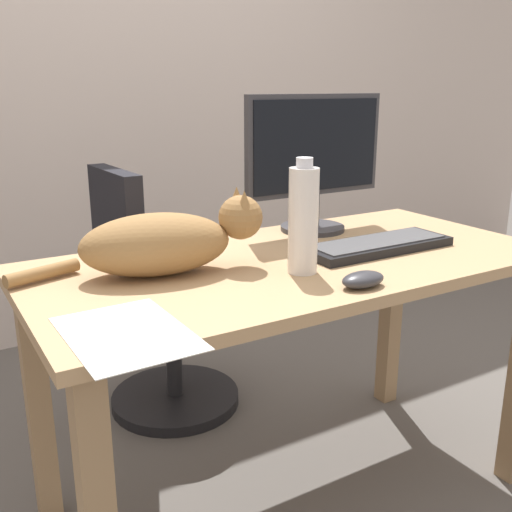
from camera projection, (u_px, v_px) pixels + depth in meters
name	position (u px, v px, depth m)	size (l,w,h in m)	color
ground_plane	(290.00, 494.00, 1.77)	(8.00, 8.00, 0.00)	#59544F
back_wall	(104.00, 57.00, 2.67)	(6.00, 0.04, 2.60)	beige
desk	(294.00, 298.00, 1.59)	(1.39, 0.68, 0.74)	tan
office_chair	(159.00, 310.00, 2.14)	(0.48, 0.48, 0.91)	black
monitor	(315.00, 158.00, 1.79)	(0.48, 0.20, 0.41)	#333338
keyboard	(377.00, 245.00, 1.63)	(0.44, 0.15, 0.03)	black
cat	(165.00, 241.00, 1.41)	(0.60, 0.25, 0.20)	olive
computer_mouse	(362.00, 280.00, 1.33)	(0.11, 0.06, 0.04)	#333338
paper_sheet	(127.00, 333.00, 1.09)	(0.21, 0.30, 0.00)	white
water_bottle	(303.00, 220.00, 1.41)	(0.07, 0.07, 0.28)	silver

